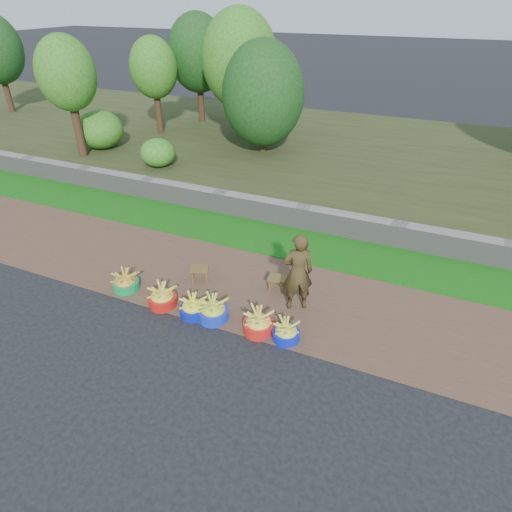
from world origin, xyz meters
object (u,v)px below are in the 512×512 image
at_px(basin_b, 162,297).
at_px(vendor_woman, 298,272).
at_px(stool_right, 277,280).
at_px(basin_c, 193,308).
at_px(basin_e, 259,323).
at_px(basin_a, 125,282).
at_px(stool_left, 199,270).
at_px(basin_d, 213,310).
at_px(basin_f, 286,332).

xyz_separation_m(basin_b, vendor_woman, (2.25, 0.90, 0.59)).
relative_size(stool_right, vendor_woman, 0.25).
relative_size(basin_c, basin_e, 0.91).
relative_size(basin_a, stool_left, 1.17).
xyz_separation_m(basin_b, basin_c, (0.65, -0.02, -0.01)).
xyz_separation_m(basin_b, basin_d, (1.03, 0.03, 0.01)).
height_order(basin_e, stool_right, basin_e).
bearing_deg(stool_right, basin_f, -62.68).
bearing_deg(basin_d, basin_f, 0.33).
relative_size(basin_a, vendor_woman, 0.34).
bearing_deg(basin_c, basin_e, 2.73).
distance_m(basin_a, basin_b, 0.93).
xyz_separation_m(basin_f, stool_left, (-2.13, 0.89, 0.11)).
distance_m(stool_right, vendor_woman, 0.78).
xyz_separation_m(basin_d, basin_f, (1.34, 0.01, -0.03)).
distance_m(basin_b, stool_left, 0.96).
bearing_deg(stool_left, basin_e, -28.62).
height_order(basin_a, vendor_woman, vendor_woman).
distance_m(basin_d, vendor_woman, 1.61).
height_order(basin_b, stool_right, basin_b).
height_order(basin_a, stool_left, basin_a).
height_order(basin_b, basin_c, basin_b).
xyz_separation_m(basin_a, basin_c, (1.57, -0.15, -0.01)).
xyz_separation_m(basin_e, stool_left, (-1.64, 0.89, 0.09)).
bearing_deg(basin_c, vendor_woman, 30.07).
distance_m(basin_d, basin_e, 0.85).
relative_size(basin_d, stool_left, 1.25).
bearing_deg(stool_right, stool_left, -168.87).
height_order(basin_d, basin_e, basin_d).
distance_m(basin_f, stool_right, 1.34).
bearing_deg(basin_b, basin_a, 172.40).
relative_size(basin_e, basin_f, 1.16).
xyz_separation_m(basin_c, stool_right, (1.10, 1.25, 0.10)).
distance_m(basin_d, stool_right, 1.41).
distance_m(basin_d, basin_f, 1.34).
distance_m(basin_c, basin_e, 1.23).
relative_size(basin_a, stool_right, 1.36).
distance_m(basin_a, basin_c, 1.58).
xyz_separation_m(basin_c, stool_left, (-0.41, 0.95, 0.11)).
distance_m(basin_a, stool_right, 2.90).
bearing_deg(basin_c, basin_f, 1.92).
relative_size(basin_b, basin_e, 0.98).
relative_size(basin_a, basin_c, 1.05).
relative_size(basin_f, stool_right, 1.23).
distance_m(basin_c, stool_left, 1.04).
height_order(basin_c, stool_right, basin_c).
height_order(basin_c, vendor_woman, vendor_woman).
xyz_separation_m(basin_a, stool_right, (2.68, 1.10, 0.09)).
bearing_deg(basin_a, basin_c, -5.33).
relative_size(basin_d, stool_right, 1.45).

